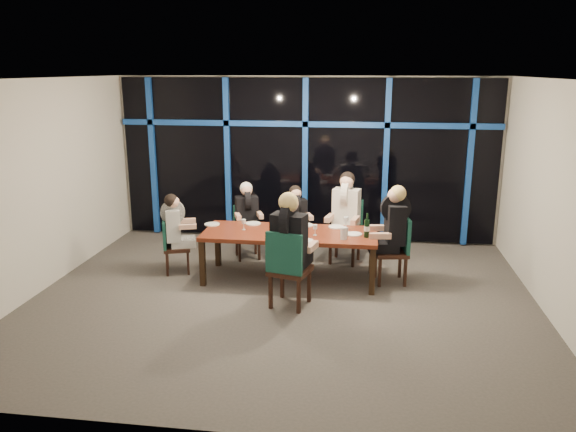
{
  "coord_description": "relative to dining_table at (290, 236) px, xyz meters",
  "views": [
    {
      "loc": [
        1.08,
        -7.2,
        3.13
      ],
      "look_at": [
        0.0,
        0.6,
        1.05
      ],
      "focal_mm": 35.0,
      "sensor_mm": 36.0,
      "label": 1
    }
  ],
  "objects": [
    {
      "name": "room",
      "position": [
        0.0,
        -0.8,
        1.34
      ],
      "size": [
        7.04,
        7.0,
        3.02
      ],
      "color": "#554F4B",
      "rests_on": "ground"
    },
    {
      "name": "window_wall",
      "position": [
        0.01,
        2.13,
        0.87
      ],
      "size": [
        6.86,
        0.43,
        2.94
      ],
      "color": "black",
      "rests_on": "ground"
    },
    {
      "name": "dining_table",
      "position": [
        0.0,
        0.0,
        0.0
      ],
      "size": [
        2.6,
        1.0,
        0.75
      ],
      "color": "maroon",
      "rests_on": "ground"
    },
    {
      "name": "chair_far_left",
      "position": [
        -0.87,
        0.96,
        -0.19
      ],
      "size": [
        0.53,
        0.53,
        0.89
      ],
      "rotation": [
        0.0,
        0.0,
        0.38
      ],
      "color": "black",
      "rests_on": "ground"
    },
    {
      "name": "chair_far_mid",
      "position": [
        -0.05,
        0.98,
        -0.2
      ],
      "size": [
        0.52,
        0.52,
        0.86
      ],
      "rotation": [
        0.0,
        0.0,
        0.39
      ],
      "color": "black",
      "rests_on": "ground"
    },
    {
      "name": "chair_far_right",
      "position": [
        0.82,
        0.98,
        -0.11
      ],
      "size": [
        0.57,
        0.57,
        1.03
      ],
      "rotation": [
        0.0,
        0.0,
        -0.21
      ],
      "color": "black",
      "rests_on": "ground"
    },
    {
      "name": "chair_end_left",
      "position": [
        -1.87,
        0.03,
        -0.2
      ],
      "size": [
        0.51,
        0.51,
        0.86
      ],
      "rotation": [
        0.0,
        0.0,
        1.9
      ],
      "color": "black",
      "rests_on": "ground"
    },
    {
      "name": "chair_end_right",
      "position": [
        1.6,
        0.09,
        -0.12
      ],
      "size": [
        0.54,
        0.54,
        1.01
      ],
      "rotation": [
        0.0,
        0.0,
        4.87
      ],
      "color": "black",
      "rests_on": "ground"
    },
    {
      "name": "chair_near_mid",
      "position": [
        0.11,
        -1.07,
        -0.08
      ],
      "size": [
        0.61,
        0.61,
        1.08
      ],
      "rotation": [
        0.0,
        0.0,
        2.9
      ],
      "color": "black",
      "rests_on": "ground"
    },
    {
      "name": "diner_far_left",
      "position": [
        -0.84,
        0.89,
        0.17
      ],
      "size": [
        0.55,
        0.61,
        0.86
      ],
      "rotation": [
        0.0,
        0.0,
        0.38
      ],
      "color": "black",
      "rests_on": "ground"
    },
    {
      "name": "diner_far_mid",
      "position": [
        -0.02,
        0.91,
        0.15
      ],
      "size": [
        0.53,
        0.59,
        0.84
      ],
      "rotation": [
        0.0,
        0.0,
        0.39
      ],
      "color": "black",
      "rests_on": "ground"
    },
    {
      "name": "diner_far_right",
      "position": [
        0.8,
        0.9,
        0.3
      ],
      "size": [
        0.57,
        0.69,
        1.01
      ],
      "rotation": [
        0.0,
        0.0,
        -0.21
      ],
      "color": "silver",
      "rests_on": "ground"
    },
    {
      "name": "diner_end_left",
      "position": [
        -1.8,
        0.06,
        0.15
      ],
      "size": [
        0.59,
        0.52,
        0.84
      ],
      "rotation": [
        0.0,
        0.0,
        1.9
      ],
      "color": "black",
      "rests_on": "ground"
    },
    {
      "name": "diner_end_right",
      "position": [
        1.51,
        0.08,
        0.29
      ],
      "size": [
        0.67,
        0.54,
        0.99
      ],
      "rotation": [
        0.0,
        0.0,
        4.87
      ],
      "color": "black",
      "rests_on": "ground"
    },
    {
      "name": "diner_near_mid",
      "position": [
        0.14,
        -0.98,
        0.35
      ],
      "size": [
        0.61,
        0.73,
        1.05
      ],
      "rotation": [
        0.0,
        0.0,
        2.9
      ],
      "color": "black",
      "rests_on": "ground"
    },
    {
      "name": "plate_far_left",
      "position": [
        -0.64,
        0.37,
        0.08
      ],
      "size": [
        0.24,
        0.24,
        0.01
      ],
      "primitive_type": "cylinder",
      "color": "white",
      "rests_on": "dining_table"
    },
    {
      "name": "plate_far_mid",
      "position": [
        0.19,
        0.39,
        0.08
      ],
      "size": [
        0.24,
        0.24,
        0.01
      ],
      "primitive_type": "cylinder",
      "color": "white",
      "rests_on": "dining_table"
    },
    {
      "name": "plate_far_right",
      "position": [
        0.68,
        0.35,
        0.08
      ],
      "size": [
        0.24,
        0.24,
        0.01
      ],
      "primitive_type": "cylinder",
      "color": "white",
      "rests_on": "dining_table"
    },
    {
      "name": "plate_end_left",
      "position": [
        -1.27,
        0.24,
        0.08
      ],
      "size": [
        0.24,
        0.24,
        0.01
      ],
      "primitive_type": "cylinder",
      "color": "white",
      "rests_on": "dining_table"
    },
    {
      "name": "plate_end_right",
      "position": [
        0.96,
        -0.01,
        0.08
      ],
      "size": [
        0.24,
        0.24,
        0.01
      ],
      "primitive_type": "cylinder",
      "color": "white",
      "rests_on": "dining_table"
    },
    {
      "name": "plate_near_mid",
      "position": [
        0.27,
        -0.43,
        0.08
      ],
      "size": [
        0.24,
        0.24,
        0.01
      ],
      "primitive_type": "cylinder",
      "color": "white",
      "rests_on": "dining_table"
    },
    {
      "name": "wine_bottle",
      "position": [
        1.14,
        -0.12,
        0.21
      ],
      "size": [
        0.08,
        0.08,
        0.36
      ],
      "rotation": [
        0.0,
        0.0,
        -0.31
      ],
      "color": "black",
      "rests_on": "dining_table"
    },
    {
      "name": "water_pitcher",
      "position": [
        0.82,
        -0.26,
        0.16
      ],
      "size": [
        0.11,
        0.1,
        0.18
      ],
      "rotation": [
        0.0,
        0.0,
        0.32
      ],
      "color": "silver",
      "rests_on": "dining_table"
    },
    {
      "name": "tea_light",
      "position": [
        -0.16,
        -0.24,
        0.08
      ],
      "size": [
        0.05,
        0.05,
        0.03
      ],
      "primitive_type": "cylinder",
      "color": "#FD9B4C",
      "rests_on": "dining_table"
    },
    {
      "name": "wine_glass_a",
      "position": [
        -0.22,
        -0.14,
        0.18
      ],
      "size": [
        0.06,
        0.06,
        0.15
      ],
      "color": "silver",
      "rests_on": "dining_table"
    },
    {
      "name": "wine_glass_b",
      "position": [
        0.11,
        0.09,
        0.21
      ],
      "size": [
        0.07,
        0.07,
        0.19
      ],
      "color": "silver",
      "rests_on": "dining_table"
    },
    {
      "name": "wine_glass_c",
      "position": [
        0.39,
        -0.12,
        0.19
      ],
      "size": [
        0.06,
        0.06,
        0.16
      ],
      "color": "white",
      "rests_on": "dining_table"
    },
    {
      "name": "wine_glass_d",
      "position": [
        -0.71,
        0.03,
        0.19
      ],
      "size": [
        0.06,
        0.06,
        0.16
      ],
      "color": "silver",
      "rests_on": "dining_table"
    },
    {
      "name": "wine_glass_e",
      "position": [
        0.83,
        0.24,
        0.21
      ],
      "size": [
        0.08,
        0.08,
        0.2
      ],
      "color": "silver",
      "rests_on": "dining_table"
    }
  ]
}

